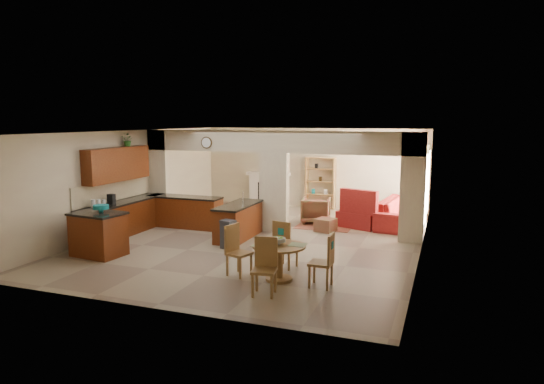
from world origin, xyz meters
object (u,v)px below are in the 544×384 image
(kitchen_island, at_px, (98,234))
(sofa, at_px, (402,212))
(dining_table, at_px, (279,256))
(armchair, at_px, (316,210))

(kitchen_island, distance_m, sofa, 8.45)
(dining_table, bearing_deg, armchair, 97.39)
(armchair, bearing_deg, kitchen_island, 45.83)
(kitchen_island, height_order, armchair, kitchen_island)
(dining_table, bearing_deg, sofa, 73.22)
(sofa, relative_size, armchair, 3.22)
(dining_table, height_order, sofa, sofa)
(dining_table, height_order, armchair, armchair)
(kitchen_island, xyz_separation_m, sofa, (6.25, 5.68, -0.11))
(dining_table, bearing_deg, kitchen_island, 177.12)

